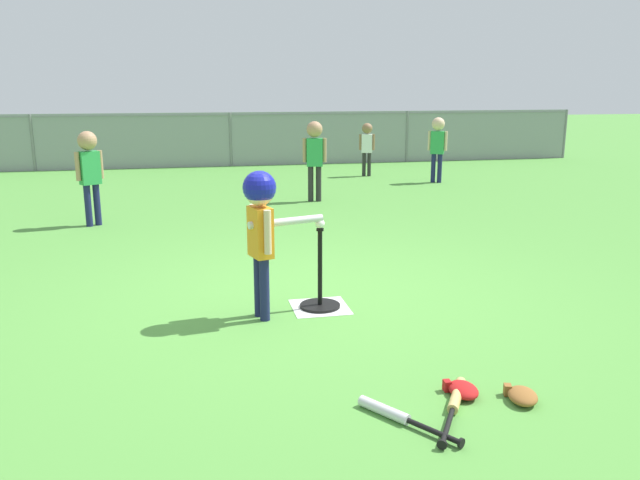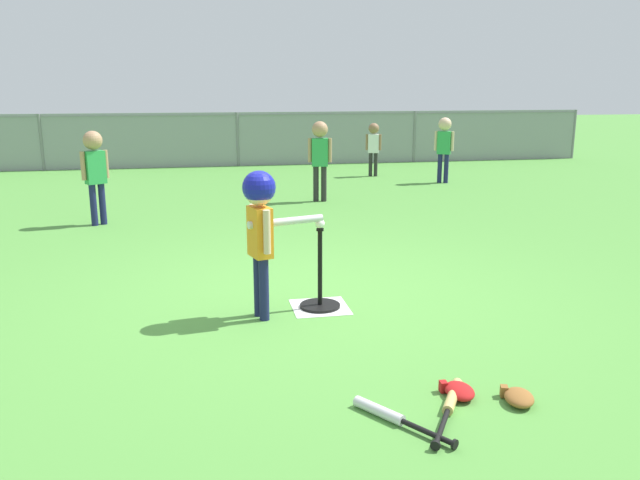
{
  "view_description": "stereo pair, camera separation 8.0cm",
  "coord_description": "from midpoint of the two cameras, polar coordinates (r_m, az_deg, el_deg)",
  "views": [
    {
      "loc": [
        -0.95,
        -4.98,
        1.71
      ],
      "look_at": [
        0.03,
        -0.29,
        0.55
      ],
      "focal_mm": 35.83,
      "sensor_mm": 36.0,
      "label": 1
    },
    {
      "loc": [
        -0.88,
        -4.99,
        1.71
      ],
      "look_at": [
        0.03,
        -0.29,
        0.55
      ],
      "focal_mm": 35.83,
      "sensor_mm": 36.0,
      "label": 2
    }
  ],
  "objects": [
    {
      "name": "ground_plane",
      "position": [
        5.35,
        -1.36,
        -5.03
      ],
      "size": [
        60.0,
        60.0,
        0.0
      ],
      "primitive_type": "plane",
      "color": "#51933D"
    },
    {
      "name": "glove_near_bats",
      "position": [
        3.79,
        12.01,
        -12.94
      ],
      "size": [
        0.17,
        0.22,
        0.07
      ],
      "color": "#B21919",
      "rests_on": "ground_plane"
    },
    {
      "name": "home_plate",
      "position": [
        5.09,
        -0.45,
        -5.99
      ],
      "size": [
        0.44,
        0.44,
        0.01
      ],
      "primitive_type": "cube",
      "color": "white",
      "rests_on": "ground_plane"
    },
    {
      "name": "baseball_on_tee",
      "position": [
        4.9,
        -0.46,
        1.47
      ],
      "size": [
        0.07,
        0.07,
        0.07
      ],
      "primitive_type": "sphere",
      "color": "white",
      "rests_on": "batting_tee"
    },
    {
      "name": "batting_tee",
      "position": [
        5.06,
        -0.45,
        -4.97
      ],
      "size": [
        0.32,
        0.32,
        0.64
      ],
      "color": "black",
      "rests_on": "ground_plane"
    },
    {
      "name": "fielder_deep_left",
      "position": [
        11.7,
        10.27,
        8.7
      ],
      "size": [
        0.31,
        0.23,
        1.16
      ],
      "color": "#191E4C",
      "rests_on": "ground_plane"
    },
    {
      "name": "fielder_near_right",
      "position": [
        9.6,
        -0.73,
        8.02
      ],
      "size": [
        0.35,
        0.24,
        1.2
      ],
      "color": "#262626",
      "rests_on": "ground_plane"
    },
    {
      "name": "glove_by_plate",
      "position": [
        3.81,
        17.01,
        -13.15
      ],
      "size": [
        0.22,
        0.26,
        0.07
      ],
      "color": "brown",
      "rests_on": "ground_plane"
    },
    {
      "name": "outfield_fence",
      "position": [
        14.06,
        -8.16,
        9.04
      ],
      "size": [
        16.06,
        0.06,
        1.15
      ],
      "color": "slate",
      "rests_on": "ground_plane"
    },
    {
      "name": "batter_child",
      "position": [
        4.68,
        -5.76,
        2.27
      ],
      "size": [
        0.62,
        0.32,
        1.12
      ],
      "color": "#191E4C",
      "rests_on": "ground_plane"
    },
    {
      "name": "spare_bat_wood",
      "position": [
        3.67,
        11.34,
        -13.94
      ],
      "size": [
        0.42,
        0.64,
        0.06
      ],
      "color": "#DBB266",
      "rests_on": "ground_plane"
    },
    {
      "name": "fielder_near_left",
      "position": [
        12.39,
        4.03,
        8.71
      ],
      "size": [
        0.29,
        0.2,
        1.02
      ],
      "color": "#262626",
      "rests_on": "ground_plane"
    },
    {
      "name": "spare_bat_silver",
      "position": [
        3.49,
        5.96,
        -15.23
      ],
      "size": [
        0.41,
        0.55,
        0.06
      ],
      "color": "silver",
      "rests_on": "ground_plane"
    },
    {
      "name": "fielder_deep_right",
      "position": [
        8.39,
        -20.17,
        6.27
      ],
      "size": [
        0.31,
        0.24,
        1.17
      ],
      "color": "#191E4C",
      "rests_on": "ground_plane"
    }
  ]
}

